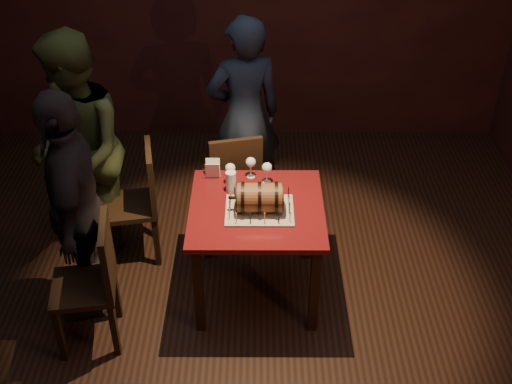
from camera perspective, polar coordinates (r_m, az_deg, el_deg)
room_shell at (r=3.79m, az=-1.45°, el=5.15°), size 5.04×5.04×2.80m
pub_table at (r=4.35m, az=0.05°, el=-2.49°), size 0.90×0.90×0.75m
cake_board at (r=4.24m, az=0.32°, el=-1.64°), size 0.45×0.35×0.01m
barrel_cake at (r=4.18m, az=0.31°, el=-0.50°), size 0.36×0.21×0.21m
birthday_candles at (r=4.22m, az=0.33°, el=-1.13°), size 0.40×0.30×0.09m
wine_glass_left at (r=4.46m, az=-2.30°, el=2.04°), size 0.07×0.07×0.16m
wine_glass_mid at (r=4.52m, az=-0.47°, el=2.60°), size 0.07×0.07×0.16m
wine_glass_right at (r=4.46m, az=0.98°, el=2.11°), size 0.07×0.07×0.16m
pint_of_ale at (r=4.40m, az=-2.24°, el=0.90°), size 0.07×0.07×0.15m
menu_card at (r=4.56m, az=-3.87°, el=2.02°), size 0.10×0.05×0.13m
chair_back at (r=4.97m, az=-1.97°, el=1.16°), size 0.48×0.48×0.93m
chair_left_rear at (r=4.85m, az=-10.30°, el=-0.46°), size 0.47×0.47×0.93m
chair_left_front at (r=4.21m, az=-14.14°, el=-7.39°), size 0.46×0.46×0.93m
person_back at (r=5.19m, az=-1.05°, el=6.74°), size 0.70×0.55×1.67m
person_left_rear at (r=4.81m, az=-15.52°, el=3.55°), size 0.90×1.02×1.76m
person_left_front at (r=4.30m, az=-15.74°, el=-1.28°), size 0.54×1.02×1.67m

